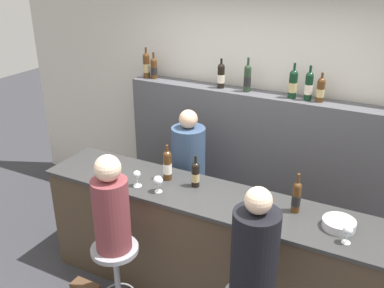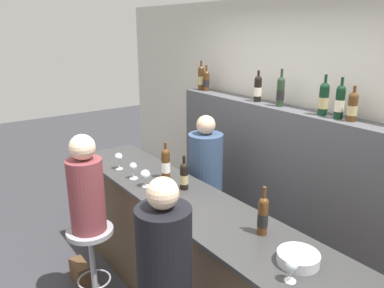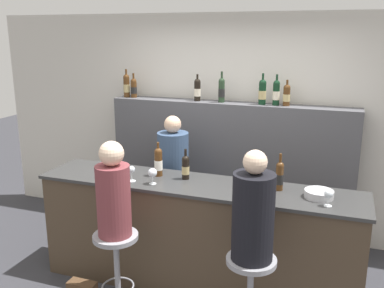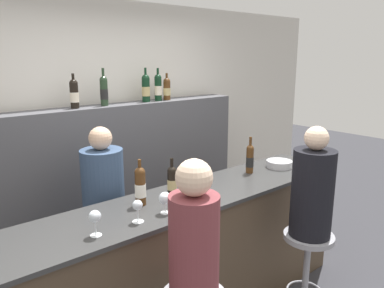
{
  "view_description": "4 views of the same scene",
  "coord_description": "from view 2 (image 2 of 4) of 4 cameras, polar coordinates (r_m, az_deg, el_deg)",
  "views": [
    {
      "loc": [
        1.33,
        -2.51,
        2.86
      ],
      "look_at": [
        -0.16,
        0.36,
        1.44
      ],
      "focal_mm": 40.0,
      "sensor_mm": 36.0,
      "label": 1
    },
    {
      "loc": [
        2.18,
        -1.26,
        2.32
      ],
      "look_at": [
        -0.03,
        0.37,
        1.46
      ],
      "focal_mm": 35.0,
      "sensor_mm": 36.0,
      "label": 2
    },
    {
      "loc": [
        1.2,
        -3.18,
        2.37
      ],
      "look_at": [
        -0.07,
        0.38,
        1.39
      ],
      "focal_mm": 40.0,
      "sensor_mm": 36.0,
      "label": 3
    },
    {
      "loc": [
        -1.73,
        -1.75,
        2.07
      ],
      "look_at": [
        0.07,
        0.38,
        1.41
      ],
      "focal_mm": 35.0,
      "sensor_mm": 36.0,
      "label": 4
    }
  ],
  "objects": [
    {
      "name": "wine_glass_0",
      "position": [
        3.55,
        -11.13,
        -2.02
      ],
      "size": [
        0.07,
        0.07,
        0.16
      ],
      "color": "silver",
      "rests_on": "bar_counter"
    },
    {
      "name": "wine_glass_2",
      "position": [
        3.13,
        -7.14,
        -4.71
      ],
      "size": [
        0.08,
        0.08,
        0.15
      ],
      "color": "silver",
      "rests_on": "bar_counter"
    },
    {
      "name": "wine_bottle_backbar_2",
      "position": [
        3.77,
        10.0,
        8.34
      ],
      "size": [
        0.08,
        0.08,
        0.31
      ],
      "color": "black",
      "rests_on": "back_bar_cabinet"
    },
    {
      "name": "wine_bottle_backbar_3",
      "position": [
        3.58,
        13.35,
        7.83
      ],
      "size": [
        0.07,
        0.07,
        0.35
      ],
      "color": "#233823",
      "rests_on": "back_bar_cabinet"
    },
    {
      "name": "wine_bottle_counter_2",
      "position": [
        2.46,
        10.76,
        -10.62
      ],
      "size": [
        0.07,
        0.07,
        0.33
      ],
      "color": "#4C2D14",
      "rests_on": "bar_counter"
    },
    {
      "name": "wine_bottle_backbar_5",
      "position": [
        3.23,
        21.61,
        6.03
      ],
      "size": [
        0.07,
        0.07,
        0.33
      ],
      "color": "black",
      "rests_on": "back_bar_cabinet"
    },
    {
      "name": "metal_bowl",
      "position": [
        2.28,
        15.87,
        -16.37
      ],
      "size": [
        0.24,
        0.24,
        0.06
      ],
      "color": "#B7B7BC",
      "rests_on": "bar_counter"
    },
    {
      "name": "wine_bottle_counter_0",
      "position": [
        3.26,
        -4.03,
        -2.98
      ],
      "size": [
        0.08,
        0.08,
        0.33
      ],
      "color": "#4C2D14",
      "rests_on": "bar_counter"
    },
    {
      "name": "bartender",
      "position": [
        3.74,
        2.0,
        -8.11
      ],
      "size": [
        0.33,
        0.33,
        1.54
      ],
      "color": "#334766",
      "rests_on": "ground_plane"
    },
    {
      "name": "wine_glass_3",
      "position": [
        2.1,
        14.92,
        -17.47
      ],
      "size": [
        0.07,
        0.07,
        0.14
      ],
      "color": "silver",
      "rests_on": "bar_counter"
    },
    {
      "name": "guest_seated_right",
      "position": [
        2.17,
        -4.24,
        -16.84
      ],
      "size": [
        0.31,
        0.31,
        0.84
      ],
      "color": "black",
      "rests_on": "bar_stool_right"
    },
    {
      "name": "bar_stool_left",
      "position": [
        3.34,
        -15.1,
        -14.78
      ],
      "size": [
        0.38,
        0.38,
        0.73
      ],
      "color": "gray",
      "rests_on": "ground_plane"
    },
    {
      "name": "wine_bottle_backbar_4",
      "position": [
        3.31,
        19.43,
        6.53
      ],
      "size": [
        0.08,
        0.08,
        0.34
      ],
      "color": "black",
      "rests_on": "back_bar_cabinet"
    },
    {
      "name": "bar_counter",
      "position": [
        3.22,
        -1.01,
        -16.53
      ],
      "size": [
        3.0,
        0.61,
        1.04
      ],
      "color": "#473828",
      "rests_on": "ground_plane"
    },
    {
      "name": "wine_bottle_backbar_6",
      "position": [
        3.18,
        23.26,
        5.27
      ],
      "size": [
        0.08,
        0.08,
        0.28
      ],
      "color": "#4C2D14",
      "rests_on": "back_bar_cabinet"
    },
    {
      "name": "handbag",
      "position": [
        3.89,
        -16.67,
        -18.18
      ],
      "size": [
        0.26,
        0.12,
        0.2
      ],
      "color": "#513823",
      "rests_on": "ground_plane"
    },
    {
      "name": "guest_seated_left",
      "position": [
        3.1,
        -15.86,
        -6.55
      ],
      "size": [
        0.28,
        0.28,
        0.81
      ],
      "color": "brown",
      "rests_on": "bar_stool_left"
    },
    {
      "name": "wine_bottle_backbar_0",
      "position": [
        4.44,
        1.41,
        10.08
      ],
      "size": [
        0.08,
        0.08,
        0.34
      ],
      "color": "#4C2D14",
      "rests_on": "back_bar_cabinet"
    },
    {
      "name": "wall_back",
      "position": [
        3.79,
        16.28,
        1.09
      ],
      "size": [
        6.4,
        0.05,
        2.6
      ],
      "color": "beige",
      "rests_on": "ground_plane"
    },
    {
      "name": "wine_bottle_backbar_1",
      "position": [
        4.37,
        2.19,
        9.64
      ],
      "size": [
        0.07,
        0.07,
        0.29
      ],
      "color": "#4C2D14",
      "rests_on": "back_bar_cabinet"
    },
    {
      "name": "wine_glass_1",
      "position": [
        3.31,
        -8.95,
        -3.53
      ],
      "size": [
        0.07,
        0.07,
        0.15
      ],
      "color": "silver",
      "rests_on": "bar_counter"
    },
    {
      "name": "wine_bottle_counter_1",
      "position": [
        3.06,
        -1.22,
        -4.86
      ],
      "size": [
        0.07,
        0.07,
        0.29
      ],
      "color": "black",
      "rests_on": "bar_counter"
    },
    {
      "name": "back_bar_cabinet",
      "position": [
        3.79,
        13.54,
        -6.66
      ],
      "size": [
        2.81,
        0.28,
        1.61
      ],
      "color": "#4C4C51",
      "rests_on": "ground_plane"
    }
  ]
}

